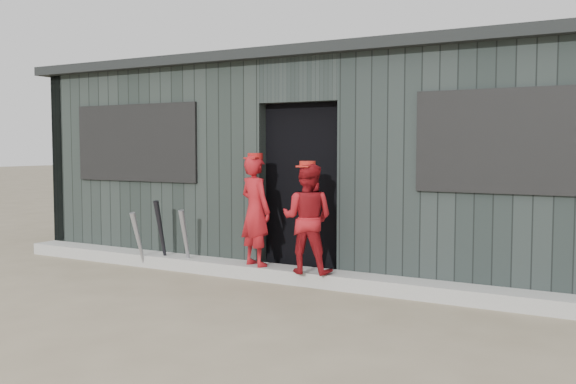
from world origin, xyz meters
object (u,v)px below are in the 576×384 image
Objects in this scene: player_red_left at (255,211)px; player_grey_back at (340,215)px; bat_mid at (186,240)px; bat_left at (139,240)px; dugout at (351,163)px; bat_right at (161,234)px; player_red_right at (307,218)px.

player_grey_back is at bearing -118.04° from player_red_left.
bat_mid is at bearing 25.08° from player_red_left.
dugout is (1.99, 1.94, 0.93)m from bat_left.
player_red_left is 0.15× the size of dugout.
player_grey_back is at bearing 19.95° from bat_left.
bat_mid is at bearing 25.30° from player_grey_back.
player_grey_back is (1.71, 0.70, 0.33)m from bat_mid.
player_grey_back is 1.28m from dugout.
bat_left is 0.57× the size of player_red_left.
dugout is at bearing 45.63° from bat_right.
player_grey_back is (0.75, 0.64, -0.07)m from player_red_left.
player_grey_back is at bearing 22.41° from bat_mid.
player_red_right is at bearing -1.08° from bat_mid.
player_red_left is at bearing -103.24° from dugout.
bat_mid is at bearing -127.26° from dugout.
bat_right is 0.10× the size of dugout.
player_red_left is (1.58, 0.20, 0.42)m from bat_left.
player_red_left is at bearing 2.33° from bat_right.
player_red_right is (1.67, -0.03, 0.36)m from bat_mid.
dugout is (1.36, 1.79, 0.91)m from bat_mid.
dugout is (-0.31, 1.83, 0.55)m from player_red_right.
dugout is (1.75, 1.79, 0.86)m from bat_right.
player_grey_back is (2.33, 0.85, 0.36)m from bat_left.
bat_mid is 0.39m from bat_right.
player_red_left is (1.34, 0.05, 0.35)m from bat_right.
player_red_left is at bearing 7.34° from bat_left.
player_red_left is (0.96, 0.06, 0.40)m from bat_mid.
player_grey_back reaches higher than player_red_right.
bat_mid is 0.65× the size of player_red_right.
player_red_left is at bearing 3.70° from bat_mid.
dugout reaches higher than bat_right.
bat_mid is 1.71m from player_red_right.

